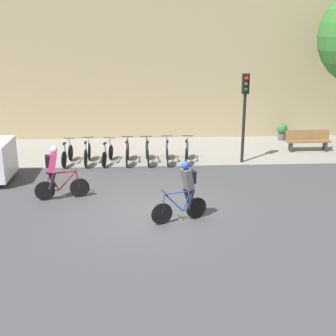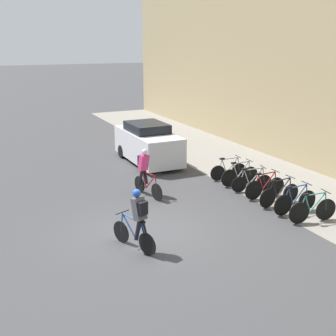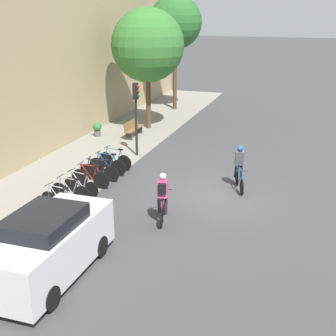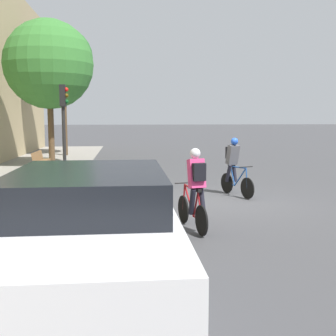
% 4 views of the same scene
% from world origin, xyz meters
% --- Properties ---
extents(ground, '(200.00, 200.00, 0.00)m').
position_xyz_m(ground, '(0.00, 0.00, 0.00)').
color(ground, '#3D3D3F').
extents(kerb_strip, '(44.00, 4.50, 0.01)m').
position_xyz_m(kerb_strip, '(0.00, 6.75, 0.00)').
color(kerb_strip, gray).
rests_on(kerb_strip, ground).
extents(building_facade, '(44.00, 0.60, 9.70)m').
position_xyz_m(building_facade, '(0.00, 9.30, 4.85)').
color(building_facade, tan).
rests_on(building_facade, ground).
extents(cyclist_pink, '(1.68, 0.58, 1.75)m').
position_xyz_m(cyclist_pink, '(-3.01, 1.24, 0.95)').
color(cyclist_pink, black).
rests_on(cyclist_pink, ground).
extents(cyclist_grey, '(1.61, 0.68, 1.75)m').
position_xyz_m(cyclist_grey, '(0.92, -0.59, 0.95)').
color(cyclist_grey, black).
rests_on(cyclist_grey, ground).
extents(parked_bike_0, '(0.46, 1.59, 0.95)m').
position_xyz_m(parked_bike_0, '(-3.22, 5.01, 0.39)').
color(parked_bike_0, black).
rests_on(parked_bike_0, ground).
extents(parked_bike_1, '(0.46, 1.66, 0.98)m').
position_xyz_m(parked_bike_1, '(-2.44, 5.01, 0.41)').
color(parked_bike_1, black).
rests_on(parked_bike_1, ground).
extents(parked_bike_2, '(0.49, 1.61, 0.94)m').
position_xyz_m(parked_bike_2, '(-1.65, 5.01, 0.38)').
color(parked_bike_2, black).
rests_on(parked_bike_2, ground).
extents(parked_bike_3, '(0.46, 1.67, 0.99)m').
position_xyz_m(parked_bike_3, '(-0.87, 5.01, 0.41)').
color(parked_bike_3, black).
rests_on(parked_bike_3, ground).
extents(parked_bike_4, '(0.46, 1.73, 0.98)m').
position_xyz_m(parked_bike_4, '(-0.08, 5.01, 0.41)').
color(parked_bike_4, black).
rests_on(parked_bike_4, ground).
extents(parked_bike_5, '(0.46, 1.71, 0.99)m').
position_xyz_m(parked_bike_5, '(0.70, 5.01, 0.41)').
color(parked_bike_5, black).
rests_on(parked_bike_5, ground).
extents(parked_bike_6, '(0.46, 1.66, 0.99)m').
position_xyz_m(parked_bike_6, '(1.49, 5.01, 0.41)').
color(parked_bike_6, black).
rests_on(parked_bike_6, ground).
extents(traffic_light_pole, '(0.26, 0.30, 3.49)m').
position_xyz_m(traffic_light_pole, '(3.68, 4.85, 2.42)').
color(traffic_light_pole, black).
rests_on(traffic_light_pole, ground).
extents(bench, '(1.88, 0.44, 0.89)m').
position_xyz_m(bench, '(6.85, 6.35, 0.48)').
color(bench, brown).
rests_on(bench, ground).
extents(parked_car, '(4.30, 1.84, 1.85)m').
position_xyz_m(parked_car, '(-7.01, 3.05, 0.90)').
color(parked_car, silver).
rests_on(parked_car, ground).
extents(street_tree_0, '(4.14, 4.14, 6.85)m').
position_xyz_m(street_tree_0, '(8.95, 6.23, 4.77)').
color(street_tree_0, '#4C3823').
rests_on(street_tree_0, ground).
extents(street_tree_1, '(3.56, 3.56, 7.63)m').
position_xyz_m(street_tree_1, '(14.66, 6.40, 5.82)').
color(street_tree_1, '#4C3823').
rests_on(street_tree_1, ground).
extents(potted_plant, '(0.48, 0.48, 0.78)m').
position_xyz_m(potted_plant, '(6.28, 8.27, 0.44)').
color(potted_plant, '#56514C').
rests_on(potted_plant, ground).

